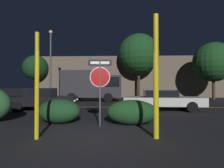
% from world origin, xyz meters
% --- Properties ---
extents(ground_plane, '(260.00, 260.00, 0.00)m').
position_xyz_m(ground_plane, '(0.00, 0.00, 0.00)').
color(ground_plane, black).
extents(road_center_stripe, '(33.79, 0.12, 0.01)m').
position_xyz_m(road_center_stripe, '(0.00, 7.32, 0.00)').
color(road_center_stripe, gold).
rests_on(road_center_stripe, ground_plane).
extents(stop_sign, '(0.85, 0.09, 2.48)m').
position_xyz_m(stop_sign, '(0.01, 1.44, 1.74)').
color(stop_sign, '#4C4C51').
rests_on(stop_sign, ground_plane).
extents(yellow_pole_left, '(0.12, 0.12, 2.93)m').
position_xyz_m(yellow_pole_left, '(-1.56, -0.19, 1.47)').
color(yellow_pole_left, yellow).
rests_on(yellow_pole_left, ground_plane).
extents(yellow_pole_right, '(0.15, 0.15, 3.46)m').
position_xyz_m(yellow_pole_right, '(1.73, -0.02, 1.73)').
color(yellow_pole_right, yellow).
rests_on(yellow_pole_right, ground_plane).
extents(hedge_bush_1, '(1.65, 1.17, 0.95)m').
position_xyz_m(hedge_bush_1, '(-1.64, 1.89, 0.47)').
color(hedge_bush_1, '#19421E').
rests_on(hedge_bush_1, ground_plane).
extents(hedge_bush_2, '(1.91, 1.04, 0.93)m').
position_xyz_m(hedge_bush_2, '(1.19, 1.74, 0.47)').
color(hedge_bush_2, '#19421E').
rests_on(hedge_bush_2, ground_plane).
extents(passing_car_1, '(4.12, 2.05, 1.35)m').
position_xyz_m(passing_car_1, '(-3.95, 5.62, 0.67)').
color(passing_car_1, black).
rests_on(passing_car_1, ground_plane).
extents(passing_car_2, '(4.82, 1.95, 1.22)m').
position_xyz_m(passing_car_2, '(3.31, 5.79, 0.64)').
color(passing_car_2, silver).
rests_on(passing_car_2, ground_plane).
extents(delivery_truck, '(5.85, 2.56, 3.00)m').
position_xyz_m(delivery_truck, '(-1.91, 12.38, 1.62)').
color(delivery_truck, '#2D2D33').
rests_on(delivery_truck, ground_plane).
extents(street_lamp, '(0.36, 0.36, 7.04)m').
position_xyz_m(street_lamp, '(-6.04, 12.11, 4.11)').
color(street_lamp, '#4C4C51').
rests_on(street_lamp, ground_plane).
extents(tree_0, '(5.14, 5.14, 8.14)m').
position_xyz_m(tree_0, '(3.26, 17.33, 5.56)').
color(tree_0, '#422D1E').
rests_on(tree_0, ground_plane).
extents(tree_1, '(4.34, 4.34, 6.32)m').
position_xyz_m(tree_1, '(11.17, 14.72, 4.14)').
color(tree_1, '#422D1E').
rests_on(tree_1, ground_plane).
extents(tree_2, '(3.26, 3.26, 5.60)m').
position_xyz_m(tree_2, '(-10.35, 17.88, 3.95)').
color(tree_2, '#422D1E').
rests_on(tree_2, ground_plane).
extents(building_backdrop, '(25.39, 3.02, 5.57)m').
position_xyz_m(building_backdrop, '(2.51, 20.02, 2.78)').
color(building_backdrop, '#6B5B4C').
rests_on(building_backdrop, ground_plane).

